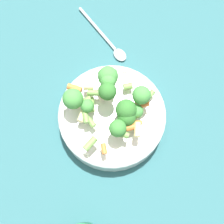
{
  "coord_description": "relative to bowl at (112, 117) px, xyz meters",
  "views": [
    {
      "loc": [
        0.17,
        0.1,
        0.66
      ],
      "look_at": [
        0.0,
        0.0,
        0.06
      ],
      "focal_mm": 50.0,
      "sensor_mm": 36.0,
      "label": 1
    }
  ],
  "objects": [
    {
      "name": "ground_plane",
      "position": [
        0.0,
        0.0,
        -0.03
      ],
      "size": [
        3.0,
        3.0,
        0.0
      ],
      "primitive_type": "plane",
      "color": "#2D6066"
    },
    {
      "name": "bowl",
      "position": [
        0.0,
        0.0,
        0.0
      ],
      "size": [
        0.23,
        0.23,
        0.05
      ],
      "color": "white",
      "rests_on": "ground_plane"
    },
    {
      "name": "pasta_salad",
      "position": [
        -0.01,
        -0.01,
        0.06
      ],
      "size": [
        0.18,
        0.18,
        0.07
      ],
      "color": "#8CB766",
      "rests_on": "bowl"
    },
    {
      "name": "spoon",
      "position": [
        -0.16,
        -0.1,
        -0.02
      ],
      "size": [
        0.08,
        0.17,
        0.01
      ],
      "rotation": [
        0.0,
        0.0,
        7.47
      ],
      "color": "silver",
      "rests_on": "ground_plane"
    }
  ]
}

